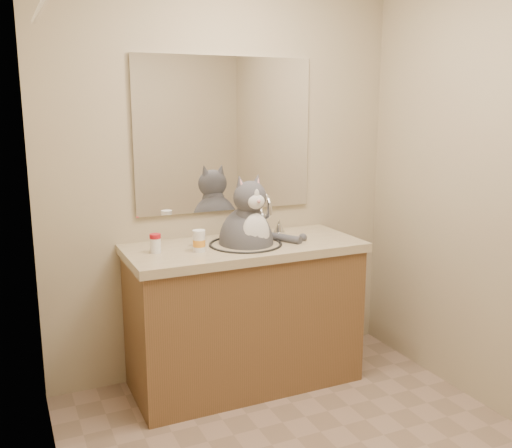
{
  "coord_description": "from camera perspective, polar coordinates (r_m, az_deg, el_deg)",
  "views": [
    {
      "loc": [
        -1.24,
        -1.93,
        1.63
      ],
      "look_at": [
        -0.07,
        0.65,
        1.03
      ],
      "focal_mm": 40.0,
      "sensor_mm": 36.0,
      "label": 1
    }
  ],
  "objects": [
    {
      "name": "grey_canister",
      "position": [
        3.2,
        -5.92,
        -1.59
      ],
      "size": [
        0.05,
        0.05,
        0.07
      ],
      "rotation": [
        0.0,
        0.0,
        0.26
      ],
      "color": "slate",
      "rests_on": "vanity"
    },
    {
      "name": "cat",
      "position": [
        3.24,
        -0.85,
        -1.34
      ],
      "size": [
        0.46,
        0.36,
        0.61
      ],
      "rotation": [
        0.0,
        0.0,
        0.08
      ],
      "color": "#48484D",
      "rests_on": "vanity"
    },
    {
      "name": "mirror",
      "position": [
        3.4,
        -3.07,
        8.88
      ],
      "size": [
        1.1,
        0.02,
        0.9
      ],
      "primitive_type": "cube",
      "color": "white",
      "rests_on": "room"
    },
    {
      "name": "vanity",
      "position": [
        3.36,
        -1.16,
        -8.73
      ],
      "size": [
        1.34,
        0.59,
        1.12
      ],
      "color": "brown",
      "rests_on": "ground"
    },
    {
      "name": "room",
      "position": [
        2.33,
        8.19,
        1.16
      ],
      "size": [
        2.22,
        2.52,
        2.42
      ],
      "color": "gray",
      "rests_on": "ground"
    },
    {
      "name": "pill_bottle_orange",
      "position": [
        3.08,
        -5.71,
        -1.73
      ],
      "size": [
        0.08,
        0.08,
        0.12
      ],
      "rotation": [
        0.0,
        0.0,
        -0.19
      ],
      "color": "white",
      "rests_on": "vanity"
    },
    {
      "name": "pill_bottle_redcap",
      "position": [
        3.08,
        -10.02,
        -1.92
      ],
      "size": [
        0.06,
        0.06,
        0.1
      ],
      "rotation": [
        0.0,
        0.0,
        0.07
      ],
      "color": "white",
      "rests_on": "vanity"
    },
    {
      "name": "shower_curtain",
      "position": [
        2.12,
        -18.33,
        -5.13
      ],
      "size": [
        0.02,
        1.3,
        1.93
      ],
      "color": "beige",
      "rests_on": "ground"
    }
  ]
}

